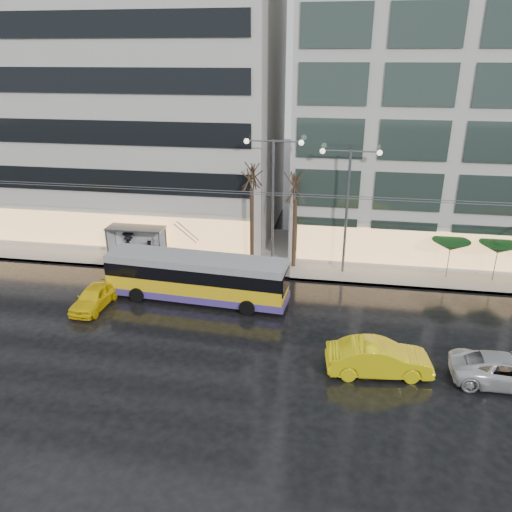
% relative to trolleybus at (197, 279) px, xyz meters
% --- Properties ---
extents(ground, '(140.00, 140.00, 0.00)m').
position_rel_trolleybus_xyz_m(ground, '(1.94, -5.16, -1.41)').
color(ground, black).
rests_on(ground, ground).
extents(sidewalk, '(80.00, 10.00, 0.15)m').
position_rel_trolleybus_xyz_m(sidewalk, '(3.94, 8.84, -1.34)').
color(sidewalk, gray).
rests_on(sidewalk, ground).
extents(kerb, '(80.00, 0.10, 0.15)m').
position_rel_trolleybus_xyz_m(kerb, '(3.94, 3.89, -1.34)').
color(kerb, slate).
rests_on(kerb, ground).
extents(building_left, '(34.00, 14.00, 22.00)m').
position_rel_trolleybus_xyz_m(building_left, '(-14.06, 13.84, 9.74)').
color(building_left, '#B3B1AC').
rests_on(building_left, sidewalk).
extents(trolleybus, '(11.40, 4.76, 5.22)m').
position_rel_trolleybus_xyz_m(trolleybus, '(0.00, 0.00, 0.00)').
color(trolleybus, gold).
rests_on(trolleybus, ground).
extents(catenary, '(42.24, 5.12, 7.00)m').
position_rel_trolleybus_xyz_m(catenary, '(2.94, 2.78, 2.84)').
color(catenary, '#595B60').
rests_on(catenary, ground).
extents(bus_shelter, '(4.20, 1.60, 2.51)m').
position_rel_trolleybus_xyz_m(bus_shelter, '(-6.44, 5.53, 0.55)').
color(bus_shelter, '#595B60').
rests_on(bus_shelter, sidewalk).
extents(street_lamp_near, '(3.96, 0.36, 9.03)m').
position_rel_trolleybus_xyz_m(street_lamp_near, '(3.94, 5.64, 4.58)').
color(street_lamp_near, '#595B60').
rests_on(street_lamp_near, sidewalk).
extents(street_lamp_far, '(3.96, 0.36, 8.53)m').
position_rel_trolleybus_xyz_m(street_lamp_far, '(8.94, 5.64, 4.30)').
color(street_lamp_far, '#595B60').
rests_on(street_lamp_far, sidewalk).
extents(tree_a, '(3.20, 3.20, 8.40)m').
position_rel_trolleybus_xyz_m(tree_a, '(2.44, 5.84, 5.67)').
color(tree_a, black).
rests_on(tree_a, sidewalk).
extents(tree_b, '(3.20, 3.20, 7.70)m').
position_rel_trolleybus_xyz_m(tree_b, '(5.44, 6.04, 4.99)').
color(tree_b, black).
rests_on(tree_b, sidewalk).
extents(parasol_a, '(2.50, 2.50, 2.65)m').
position_rel_trolleybus_xyz_m(parasol_a, '(15.94, 5.84, 1.03)').
color(parasol_a, '#595B60').
rests_on(parasol_a, sidewalk).
extents(parasol_b, '(2.50, 2.50, 2.65)m').
position_rel_trolleybus_xyz_m(parasol_b, '(18.94, 5.84, 1.03)').
color(parasol_b, '#595B60').
rests_on(parasol_b, sidewalk).
extents(taxi_a, '(1.80, 4.09, 1.37)m').
position_rel_trolleybus_xyz_m(taxi_a, '(-5.86, -2.02, -0.73)').
color(taxi_a, yellow).
rests_on(taxi_a, ground).
extents(taxi_b, '(5.15, 2.32, 1.64)m').
position_rel_trolleybus_xyz_m(taxi_b, '(10.70, -6.08, -0.59)').
color(taxi_b, yellow).
rests_on(taxi_b, ground).
extents(sedan_silver, '(5.09, 2.44, 1.40)m').
position_rel_trolleybus_xyz_m(sedan_silver, '(16.52, -5.93, -0.71)').
color(sedan_silver, '#B9B9BE').
rests_on(sedan_silver, ground).
extents(pedestrian_a, '(0.96, 0.98, 2.19)m').
position_rel_trolleybus_xyz_m(pedestrian_a, '(-4.28, 4.24, 0.19)').
color(pedestrian_a, black).
rests_on(pedestrian_a, sidewalk).
extents(pedestrian_b, '(0.75, 0.60, 1.51)m').
position_rel_trolleybus_xyz_m(pedestrian_b, '(-5.19, 5.44, -0.51)').
color(pedestrian_b, black).
rests_on(pedestrian_b, sidewalk).
extents(pedestrian_c, '(1.33, 1.16, 2.11)m').
position_rel_trolleybus_xyz_m(pedestrian_c, '(-6.80, 5.56, -0.15)').
color(pedestrian_c, black).
rests_on(pedestrian_c, sidewalk).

